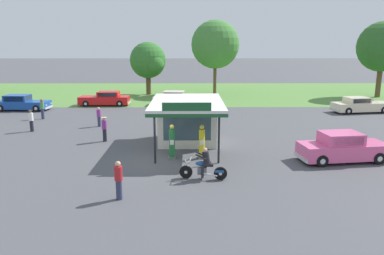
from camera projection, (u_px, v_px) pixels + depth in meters
The scene contains 19 objects.
ground_plane at pixel (159, 160), 21.07m from camera, with size 300.00×300.00×0.00m, color #4C4C51.
grass_verge_strip at pixel (177, 92), 50.33m from camera, with size 120.00×24.00×0.01m, color #56843D.
service_station_kiosk at pixel (187, 118), 24.33m from camera, with size 4.39×7.04×3.43m.
gas_pump_nearside at pixel (172, 143), 21.24m from camera, with size 0.44×0.44×1.99m.
gas_pump_offside at pixel (202, 143), 21.25m from camera, with size 0.44×0.44×1.97m.
motorcycle_with_rider at pixel (204, 166), 18.03m from camera, with size 2.32×0.71×1.58m.
featured_classic_sedan at pixel (342, 148), 20.82m from camera, with size 5.20×2.44×1.64m.
parked_car_back_row_far_right at pixel (21, 103), 36.82m from camera, with size 5.45×2.10×1.52m.
parked_car_second_row_spare at pixel (177, 99), 39.78m from camera, with size 5.54×2.30×1.51m.
parked_car_back_row_right at pixel (360, 105), 35.61m from camera, with size 5.72×2.63×1.47m.
parked_car_back_row_left at pixel (105, 99), 39.66m from camera, with size 5.41×1.98×1.49m.
bystander_leaning_by_kiosk at pixel (42, 108), 32.45m from camera, with size 0.34×0.34×1.76m.
bystander_admiring_sedan at pixel (119, 179), 15.61m from camera, with size 0.34×0.34×1.69m.
bystander_strolling_foreground at pixel (31, 120), 27.84m from camera, with size 0.36×0.36×1.63m.
bystander_chatting_near_pumps at pixel (104, 128), 24.98m from camera, with size 0.37×0.37×1.67m.
bystander_standing_back_lot at pixel (99, 116), 29.53m from camera, with size 0.34×0.34×1.55m.
tree_oak_right at pixel (149, 61), 47.31m from camera, with size 4.58×4.58×6.69m.
tree_oak_far_left at pixel (383, 47), 44.76m from camera, with size 5.99×5.99×9.10m.
tree_oak_distant_spare at pixel (215, 44), 47.62m from camera, with size 6.15×6.15×9.43m.
Camera 1 is at (1.71, -20.16, 6.44)m, focal length 34.89 mm.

